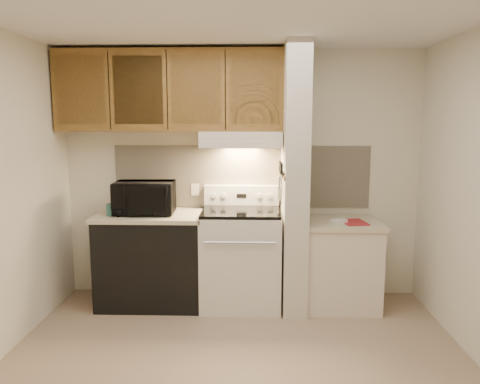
{
  "coord_description": "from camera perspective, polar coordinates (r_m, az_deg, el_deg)",
  "views": [
    {
      "loc": [
        0.12,
        -3.27,
        1.8
      ],
      "look_at": [
        0.0,
        0.75,
        1.19
      ],
      "focal_mm": 35.0,
      "sensor_mm": 36.0,
      "label": 1
    }
  ],
  "objects": [
    {
      "name": "floor",
      "position": [
        3.74,
        -0.42,
        -20.17
      ],
      "size": [
        3.6,
        3.6,
        0.0
      ],
      "primitive_type": "plane",
      "color": "tan",
      "rests_on": "ground"
    },
    {
      "name": "ceiling",
      "position": [
        3.34,
        -0.47,
        20.72
      ],
      "size": [
        3.6,
        3.6,
        0.0
      ],
      "primitive_type": "plane",
      "rotation": [
        3.14,
        0.0,
        0.0
      ],
      "color": "white",
      "rests_on": "wall_back"
    },
    {
      "name": "wall_back",
      "position": [
        4.8,
        0.22,
        2.09
      ],
      "size": [
        3.6,
        2.5,
        0.02
      ],
      "primitive_type": "cube",
      "rotation": [
        1.57,
        0.0,
        0.0
      ],
      "color": "silver",
      "rests_on": "floor"
    },
    {
      "name": "backsplash",
      "position": [
        4.79,
        0.21,
        1.89
      ],
      "size": [
        2.6,
        0.02,
        0.63
      ],
      "primitive_type": "cube",
      "color": "beige",
      "rests_on": "wall_back"
    },
    {
      "name": "range_body",
      "position": [
        4.62,
        0.1,
        -8.18
      ],
      "size": [
        0.76,
        0.65,
        0.92
      ],
      "primitive_type": "cube",
      "color": "silver",
      "rests_on": "floor"
    },
    {
      "name": "oven_window",
      "position": [
        4.31,
        -0.02,
        -8.9
      ],
      "size": [
        0.5,
        0.01,
        0.3
      ],
      "primitive_type": "cube",
      "color": "black",
      "rests_on": "range_body"
    },
    {
      "name": "oven_handle",
      "position": [
        4.21,
        -0.03,
        -6.2
      ],
      "size": [
        0.65,
        0.02,
        0.02
      ],
      "primitive_type": "cylinder",
      "rotation": [
        0.0,
        1.57,
        0.0
      ],
      "color": "silver",
      "rests_on": "range_body"
    },
    {
      "name": "cooktop",
      "position": [
        4.51,
        0.1,
        -2.4
      ],
      "size": [
        0.74,
        0.64,
        0.03
      ],
      "primitive_type": "cube",
      "color": "black",
      "rests_on": "range_body"
    },
    {
      "name": "range_backguard",
      "position": [
        4.77,
        0.2,
        -0.38
      ],
      "size": [
        0.76,
        0.08,
        0.2
      ],
      "primitive_type": "cube",
      "color": "silver",
      "rests_on": "range_body"
    },
    {
      "name": "range_display",
      "position": [
        4.73,
        0.18,
        -0.46
      ],
      "size": [
        0.1,
        0.01,
        0.04
      ],
      "primitive_type": "cube",
      "color": "black",
      "rests_on": "range_backguard"
    },
    {
      "name": "range_knob_left_outer",
      "position": [
        4.74,
        -3.2,
        -0.45
      ],
      "size": [
        0.05,
        0.02,
        0.05
      ],
      "primitive_type": "cylinder",
      "rotation": [
        1.57,
        0.0,
        0.0
      ],
      "color": "silver",
      "rests_on": "range_backguard"
    },
    {
      "name": "range_knob_left_inner",
      "position": [
        4.73,
        -2.0,
        -0.46
      ],
      "size": [
        0.05,
        0.02,
        0.05
      ],
      "primitive_type": "cylinder",
      "rotation": [
        1.57,
        0.0,
        0.0
      ],
      "color": "silver",
      "rests_on": "range_backguard"
    },
    {
      "name": "range_knob_right_inner",
      "position": [
        4.72,
        2.36,
        -0.48
      ],
      "size": [
        0.05,
        0.02,
        0.05
      ],
      "primitive_type": "cylinder",
      "rotation": [
        1.57,
        0.0,
        0.0
      ],
      "color": "silver",
      "rests_on": "range_backguard"
    },
    {
      "name": "range_knob_right_outer",
      "position": [
        4.73,
        3.58,
        -0.48
      ],
      "size": [
        0.05,
        0.02,
        0.05
      ],
      "primitive_type": "cylinder",
      "rotation": [
        1.57,
        0.0,
        0.0
      ],
      "color": "silver",
      "rests_on": "range_backguard"
    },
    {
      "name": "dishwasher_front",
      "position": [
        4.75,
        -10.69,
        -8.21
      ],
      "size": [
        1.0,
        0.63,
        0.87
      ],
      "primitive_type": "cube",
      "color": "black",
      "rests_on": "floor"
    },
    {
      "name": "left_countertop",
      "position": [
        4.64,
        -10.85,
        -2.82
      ],
      "size": [
        1.04,
        0.67,
        0.04
      ],
      "primitive_type": "cube",
      "color": "beige",
      "rests_on": "dishwasher_front"
    },
    {
      "name": "spoon_rest",
      "position": [
        4.91,
        -14.35,
        -1.96
      ],
      "size": [
        0.24,
        0.11,
        0.02
      ],
      "primitive_type": "cube",
      "rotation": [
        0.0,
        0.0,
        -0.14
      ],
      "color": "black",
      "rests_on": "left_countertop"
    },
    {
      "name": "teal_jar",
      "position": [
        4.62,
        -15.39,
        -2.07
      ],
      "size": [
        0.11,
        0.11,
        0.11
      ],
      "primitive_type": "cylinder",
      "rotation": [
        0.0,
        0.0,
        0.11
      ],
      "color": "#316F6B",
      "rests_on": "left_countertop"
    },
    {
      "name": "outlet",
      "position": [
        4.83,
        -5.49,
        0.3
      ],
      "size": [
        0.08,
        0.01,
        0.12
      ],
      "primitive_type": "cube",
      "color": "silver",
      "rests_on": "backsplash"
    },
    {
      "name": "microwave",
      "position": [
        4.6,
        -11.56,
        -0.7
      ],
      "size": [
        0.58,
        0.4,
        0.31
      ],
      "primitive_type": "imported",
      "rotation": [
        0.0,
        0.0,
        0.04
      ],
      "color": "black",
      "rests_on": "left_countertop"
    },
    {
      "name": "partition_pillar",
      "position": [
        4.47,
        6.65,
        1.53
      ],
      "size": [
        0.22,
        0.7,
        2.5
      ],
      "primitive_type": "cube",
      "color": "beige",
      "rests_on": "floor"
    },
    {
      "name": "pillar_trim",
      "position": [
        4.46,
        5.18,
        2.18
      ],
      "size": [
        0.01,
        0.7,
        0.04
      ],
      "primitive_type": "cube",
      "color": "brown",
      "rests_on": "partition_pillar"
    },
    {
      "name": "knife_strip",
      "position": [
        4.4,
        5.14,
        2.37
      ],
      "size": [
        0.02,
        0.42,
        0.04
      ],
      "primitive_type": "cube",
      "color": "black",
      "rests_on": "partition_pillar"
    },
    {
      "name": "knife_blade_a",
      "position": [
        4.26,
        5.09,
        0.79
      ],
      "size": [
        0.01,
        0.03,
        0.16
      ],
      "primitive_type": "cube",
      "color": "silver",
      "rests_on": "knife_strip"
    },
    {
      "name": "knife_handle_a",
      "position": [
        4.23,
        5.12,
        2.8
      ],
      "size": [
        0.02,
        0.02,
        0.1
      ],
      "primitive_type": "cylinder",
      "color": "black",
      "rests_on": "knife_strip"
    },
    {
      "name": "knife_blade_b",
      "position": [
        4.33,
        5.03,
        0.79
      ],
      "size": [
        0.01,
        0.04,
        0.18
      ],
      "primitive_type": "cube",
      "color": "silver",
      "rests_on": "knife_strip"
    },
    {
      "name": "knife_handle_b",
      "position": [
        4.32,
        5.06,
        2.91
      ],
      "size": [
        0.02,
        0.02,
        0.1
      ],
      "primitive_type": "cylinder",
      "color": "black",
      "rests_on": "knife_strip"
    },
    {
      "name": "knife_blade_c",
      "position": [
        4.43,
        4.96,
        0.84
      ],
      "size": [
        0.01,
        0.04,
        0.2
      ],
      "primitive_type": "cube",
      "color": "silver",
      "rests_on": "knife_strip"
    },
    {
      "name": "knife_handle_c",
      "position": [
        4.39,
        5.0,
        3.01
      ],
      "size": [
        0.02,
        0.02,
        0.1
      ],
      "primitive_type": "cylinder",
      "color": "black",
      "rests_on": "knife_strip"
    },
    {
      "name": "knife_blade_d",
      "position": [
        4.5,
        4.9,
        1.23
      ],
      "size": [
        0.01,
        0.04,
        0.16
      ],
      "primitive_type": "cube",
      "color": "silver",
      "rests_on": "knife_strip"
    },
    {
      "name": "knife_handle_d",
      "position": [
        4.47,
        4.94,
        3.11
      ],
      "size": [
        0.02,
        0.02,
        0.1
      ],
      "primitive_type": "cylinder",
      "color": "black",
      "rests_on": "knife_strip"
    },
    {
      "name": "knife_blade_e",
      "position": [
        4.57,
        4.86,
        1.21
      ],
      "size": [
        0.01,
        0.04,
        0.18
      ],
      "primitive_type": "cube",
      "color": "silver",
      "rests_on": "knife_strip"
    },
    {
      "name": "knife_handle_e",
      "position": [
        4.54,
        4.89,
        3.2
      ],
      "size": [
        0.02,
        0.02,
        0.1
      ],
      "primitive_type": "cylinder",
      "color": "black",
      "rests_on": "knife_strip"
    },
    {
      "name": "oven_mitt",
      "position": [
        4.64,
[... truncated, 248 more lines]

